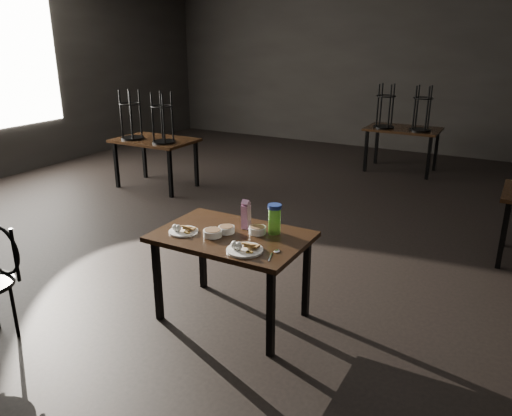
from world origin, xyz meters
The scene contains 12 objects.
room centered at (-0.06, 0.01, 2.33)m, with size 12.00×12.04×3.22m.
main_table centered at (0.60, -1.08, 0.67)m, with size 1.20×0.80×0.75m.
plate_left centered at (0.24, -1.23, 0.77)m, with size 0.24×0.24×0.08m.
plate_right centered at (0.85, -1.31, 0.77)m, with size 0.27×0.27×0.09m.
bowl_near centered at (0.55, -1.07, 0.78)m, with size 0.13×0.13×0.05m.
bowl_far centered at (0.77, -0.96, 0.78)m, with size 0.14×0.14×0.05m.
bowl_big centered at (0.49, -1.18, 0.78)m, with size 0.15×0.15×0.05m.
juice_carton centered at (0.64, -0.91, 0.86)m, with size 0.06×0.06×0.25m.
water_bottle centered at (0.89, -0.89, 0.87)m, with size 0.12×0.12×0.24m.
spoon centered at (1.07, -1.22, 0.75)m, with size 0.06×0.22×0.01m.
bg_table_left centered at (-2.40, 1.55, 0.75)m, with size 1.20×0.80×1.48m.
bg_table_far centered at (0.66, 4.33, 0.75)m, with size 1.20×0.80×1.48m.
Camera 1 is at (2.55, -4.20, 2.26)m, focal length 35.00 mm.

